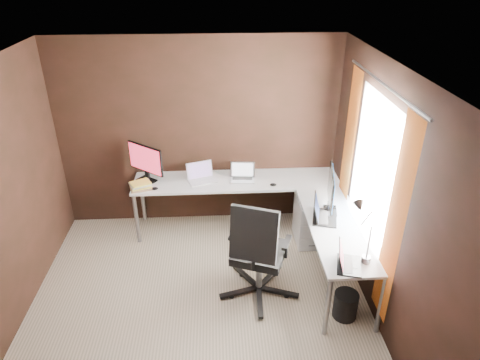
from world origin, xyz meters
The scene contains 15 objects.
room centered at (0.34, 0.07, 1.28)m, with size 3.60×3.60×2.50m.
desk centered at (0.84, 1.04, 0.68)m, with size 2.65×2.25×0.73m.
drawer_pedestal centered at (1.43, 1.15, 0.30)m, with size 0.42×0.50×0.60m, color white.
monitor_left centered at (-0.67, 1.56, 1.00)m, with size 0.46×0.37×0.49m.
monitor_right centered at (1.48, 0.68, 1.01)m, with size 0.19×0.59×0.49m.
laptop_white centered at (0.02, 1.52, 0.78)m, with size 0.40×0.34×0.23m.
laptop_silver centered at (0.55, 1.52, 0.78)m, with size 0.33×0.25×0.21m.
laptop_black_big centered at (1.37, 0.55, 0.78)m, with size 0.34×0.42×0.24m.
laptop_black_small centered at (1.41, -0.27, 0.78)m, with size 0.30×0.36×0.21m.
book_stack centered at (-0.73, 1.35, 0.77)m, with size 0.31×0.28×0.08m.
mouse_left centered at (-0.55, 1.30, 0.75)m, with size 0.09×0.06×0.03m, color black.
mouse_corner centered at (0.92, 1.31, 0.75)m, with size 0.09×0.06×0.03m, color black.
desk_lamp centered at (1.55, -0.17, 1.13)m, with size 0.20×0.23×0.63m.
office_chair centered at (0.64, 0.19, 0.35)m, with size 0.68×0.72×1.21m.
wastebasket centered at (1.50, -0.19, 0.14)m, with size 0.25×0.25×0.29m, color black.
Camera 1 is at (0.23, -3.37, 3.33)m, focal length 32.00 mm.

